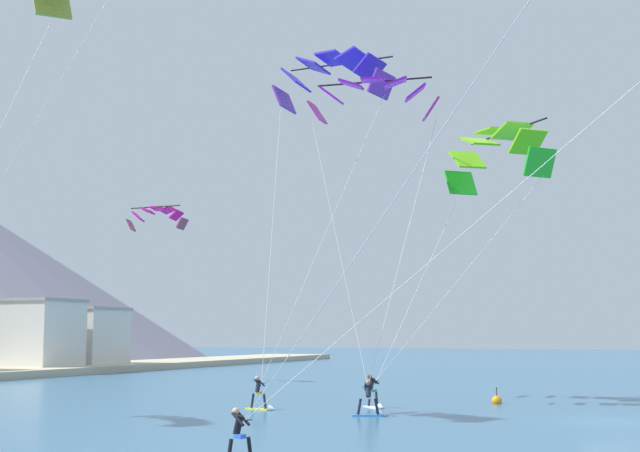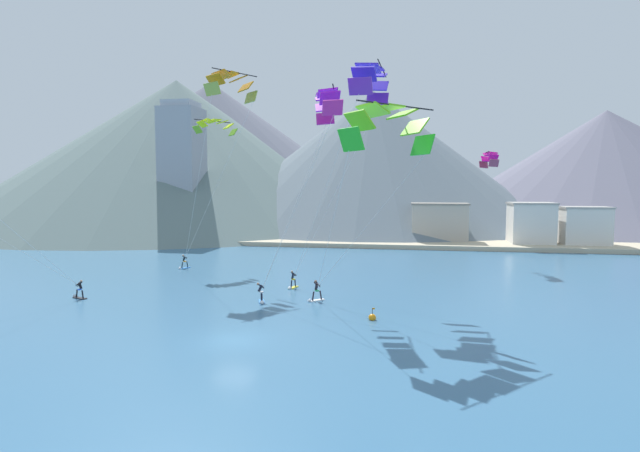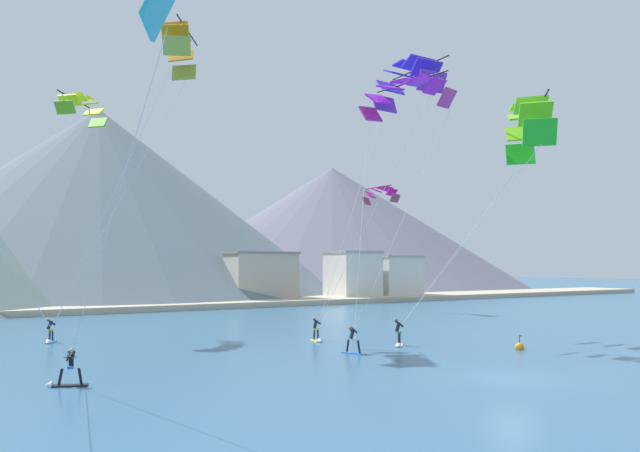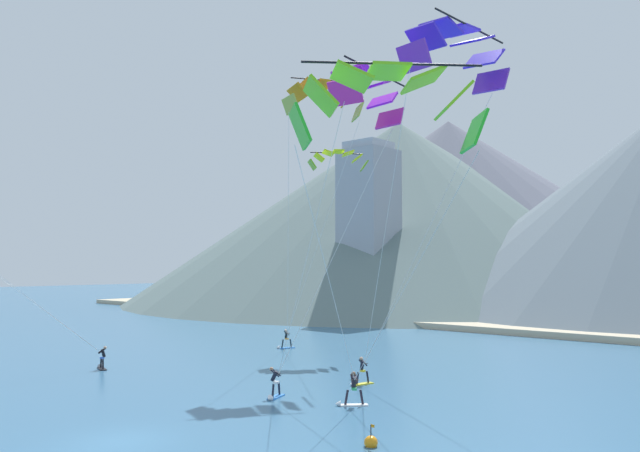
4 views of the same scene
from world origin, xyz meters
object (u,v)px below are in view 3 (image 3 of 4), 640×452
Objects in this scene: kitesurfer_far_right at (65,375)px; parafoil_kite_near_trail at (178,46)px; kitesurfer_mid_center at (398,337)px; parafoil_kite_far_left at (406,93)px; parafoil_kite_near_lead at (408,79)px; parafoil_kite_mid_center at (528,124)px; parafoil_kite_distant_high_outer at (82,106)px; race_marker_buoy at (520,347)px; kitesurfer_near_trail at (50,335)px; kitesurfer_near_lead at (317,334)px; parafoil_kite_distant_low_drift at (381,193)px; kitesurfer_far_left at (356,345)px.

parafoil_kite_near_trail is (9.38, 13.28, 20.20)m from kitesurfer_far_right.
parafoil_kite_far_left reaches higher than kitesurfer_mid_center.
parafoil_kite_near_lead is 1.16× the size of parafoil_kite_far_left.
parafoil_kite_near_lead is 10.69m from parafoil_kite_mid_center.
parafoil_kite_near_trail reaches higher than parafoil_kite_distant_high_outer.
parafoil_kite_near_trail is at bearing 136.08° from race_marker_buoy.
kitesurfer_mid_center is 0.11× the size of parafoil_kite_far_left.
parafoil_kite_near_lead is at bearing -35.05° from parafoil_kite_distant_high_outer.
kitesurfer_near_trail is at bearing 83.26° from kitesurfer_far_right.
kitesurfer_mid_center is 15.89m from parafoil_kite_mid_center.
parafoil_kite_mid_center is (26.85, -2.65, 13.67)m from kitesurfer_far_right.
kitesurfer_mid_center is 25.33m from parafoil_kite_near_trail.
kitesurfer_far_right is at bearing -125.24° from parafoil_kite_near_trail.
parafoil_kite_near_trail is 20.17× the size of race_marker_buoy.
kitesurfer_near_lead reaches higher than race_marker_buoy.
parafoil_kite_distant_low_drift is at bearing 67.40° from race_marker_buoy.
kitesurfer_mid_center is (18.60, -13.77, 0.06)m from kitesurfer_near_trail.
parafoil_kite_near_trail is (-6.83, 11.99, 20.16)m from kitesurfer_far_left.
parafoil_kite_far_left reaches higher than kitesurfer_near_trail.
parafoil_kite_far_left is 29.42m from parafoil_kite_distant_low_drift.
parafoil_kite_distant_high_outer is (-12.91, 13.39, 16.86)m from kitesurfer_near_lead.
parafoil_kite_near_trail is 3.99× the size of parafoil_kite_distant_low_drift.
parafoil_kite_near_trail is at bearing 119.66° from kitesurfer_far_left.
parafoil_kite_near_trail is at bearing -22.98° from kitesurfer_near_trail.
kitesurfer_far_right is (-16.21, -1.29, -0.04)m from kitesurfer_far_left.
parafoil_kite_near_lead is 24.93m from parafoil_kite_distant_high_outer.
parafoil_kite_far_left is at bearing 7.74° from kitesurfer_far_right.
parafoil_kite_distant_low_drift is at bearing 56.96° from parafoil_kite_near_lead.
kitesurfer_mid_center is 0.35× the size of parafoil_kite_distant_low_drift.
kitesurfer_far_right is 0.34× the size of parafoil_kite_distant_high_outer.
kitesurfer_near_trail is 0.11× the size of parafoil_kite_far_left.
parafoil_kite_near_trail is at bearing 156.66° from parafoil_kite_near_lead.
parafoil_kite_distant_low_drift is (13.27, 20.40, -5.77)m from parafoil_kite_near_lead.
parafoil_kite_near_lead is 21.06m from race_marker_buoy.
kitesurfer_near_lead is 19.45m from parafoil_kite_mid_center.
kitesurfer_near_lead is 5.77m from kitesurfer_mid_center.
kitesurfer_far_left is at bearing -130.43° from parafoil_kite_distant_low_drift.
parafoil_kite_distant_high_outer is 36.06m from race_marker_buoy.
parafoil_kite_distant_high_outer is at bearing 133.50° from parafoil_kite_far_left.
parafoil_kite_near_lead is 25.01m from parafoil_kite_distant_low_drift.
kitesurfer_mid_center is 16.10m from parafoil_kite_far_left.
kitesurfer_far_right is at bearing -175.45° from kitesurfer_far_left.
parafoil_kite_near_trail is at bearing 139.57° from parafoil_kite_far_left.
kitesurfer_mid_center is at bearing 7.38° from kitesurfer_far_right.
kitesurfer_far_left is 0.34× the size of parafoil_kite_distant_low_drift.
kitesurfer_near_lead is 17.26m from parafoil_kite_far_left.
race_marker_buoy is at bearing -112.60° from parafoil_kite_distant_low_drift.
race_marker_buoy is (23.87, -18.98, -0.35)m from kitesurfer_near_trail.
parafoil_kite_near_lead is at bearing -6.87° from kitesurfer_near_lead.
parafoil_kite_mid_center reaches higher than parafoil_kite_distant_low_drift.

